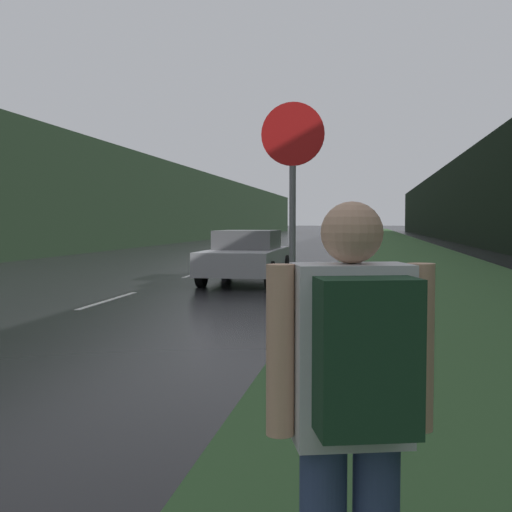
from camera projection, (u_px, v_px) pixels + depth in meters
name	position (u px, v px, depth m)	size (l,w,h in m)	color
grass_verge	(398.00, 249.00, 37.90)	(6.00, 240.00, 0.02)	#33562D
lane_stripe_c	(109.00, 300.00, 13.35)	(0.12, 3.00, 0.01)	silver
lane_stripe_d	(196.00, 274.00, 20.23)	(0.12, 3.00, 0.01)	silver
treeline_far_side	(168.00, 204.00, 50.51)	(2.00, 140.00, 6.16)	black
treeline_near_side	(477.00, 199.00, 46.55)	(2.00, 140.00, 6.67)	black
stop_sign	(293.00, 208.00, 6.86)	(0.68, 0.07, 2.91)	slate
hitchhiker_with_backpack	(353.00, 413.00, 2.19)	(0.57, 0.49, 1.70)	navy
car_passing_near	(246.00, 256.00, 17.36)	(1.94, 4.66, 1.40)	#9E9EA3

